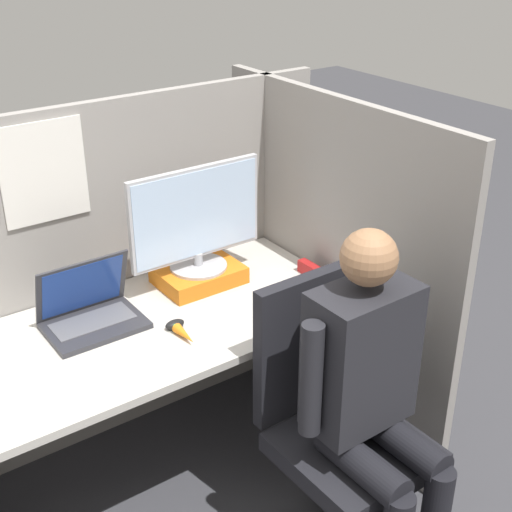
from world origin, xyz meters
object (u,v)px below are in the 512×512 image
object	(u,v)px
stapler	(311,270)
office_chair	(335,416)
monitor	(196,219)
person	(373,391)
laptop	(91,313)
paper_box	(199,275)
carrot_toy	(184,335)

from	to	relation	value
stapler	office_chair	world-z (taller)	office_chair
monitor	person	xyz separation A→B (m)	(0.07, -0.94, -0.27)
stapler	person	size ratio (longest dim) A/B	0.11
stapler	laptop	bearing A→B (deg)	169.07
paper_box	stapler	size ratio (longest dim) A/B	2.44
laptop	stapler	distance (m)	0.90
carrot_toy	person	bearing A→B (deg)	-61.71
paper_box	person	distance (m)	0.94
paper_box	monitor	distance (m)	0.24
laptop	monitor	bearing A→B (deg)	6.36
carrot_toy	office_chair	xyz separation A→B (m)	(0.33, -0.44, -0.23)
stapler	carrot_toy	bearing A→B (deg)	-171.07
paper_box	carrot_toy	distance (m)	0.42
laptop	stapler	xyz separation A→B (m)	(0.89, -0.17, -0.02)
paper_box	laptop	distance (m)	0.49
paper_box	person	world-z (taller)	person
paper_box	office_chair	xyz separation A→B (m)	(0.07, -0.77, -0.24)
office_chair	laptop	bearing A→B (deg)	127.67
carrot_toy	office_chair	size ratio (longest dim) A/B	0.14
laptop	office_chair	distance (m)	0.94
laptop	person	xyz separation A→B (m)	(0.55, -0.88, -0.04)
stapler	office_chair	xyz separation A→B (m)	(-0.33, -0.54, -0.23)
paper_box	office_chair	size ratio (longest dim) A/B	0.33
carrot_toy	paper_box	bearing A→B (deg)	51.46
paper_box	person	size ratio (longest dim) A/B	0.26
laptop	carrot_toy	distance (m)	0.36
monitor	person	bearing A→B (deg)	-86.00
office_chair	person	size ratio (longest dim) A/B	0.79
paper_box	carrot_toy	bearing A→B (deg)	-128.54
stapler	person	distance (m)	0.79
stapler	carrot_toy	size ratio (longest dim) A/B	0.95
monitor	laptop	bearing A→B (deg)	-173.64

